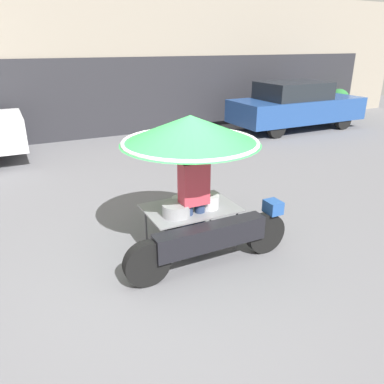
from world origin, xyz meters
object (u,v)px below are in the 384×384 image
at_px(vendor_motorcycle_cart, 193,150).
at_px(parked_car, 296,105).
at_px(vendor_person, 194,197).
at_px(potted_plant, 338,100).

height_order(vendor_motorcycle_cart, parked_car, vendor_motorcycle_cart).
xyz_separation_m(vendor_person, parked_car, (6.89, 5.85, -0.07)).
xyz_separation_m(vendor_motorcycle_cart, parked_car, (6.84, 5.72, -0.68)).
bearing_deg(vendor_person, parked_car, 40.34).
xyz_separation_m(vendor_person, potted_plant, (10.36, 7.21, -0.28)).
bearing_deg(vendor_motorcycle_cart, vendor_person, -110.99).
bearing_deg(potted_plant, vendor_person, -145.18).
bearing_deg(parked_car, vendor_person, -139.66).
relative_size(vendor_motorcycle_cart, parked_car, 0.51).
distance_m(vendor_motorcycle_cart, vendor_person, 0.63).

